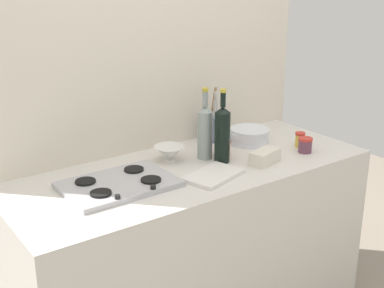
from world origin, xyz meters
TOP-DOWN VIEW (x-y plane):
  - counter_block at (0.00, 0.00)m, footprint 1.80×0.70m
  - backsplash_panel at (0.00, 0.38)m, footprint 1.90×0.06m
  - stovetop_hob at (-0.39, 0.00)m, footprint 0.48×0.33m
  - plate_stack at (0.47, 0.12)m, footprint 0.22×0.22m
  - wine_bottle_leftmost at (0.13, 0.07)m, footprint 0.08×0.08m
  - wine_bottle_mid_left at (0.17, -0.02)m, footprint 0.08×0.08m
  - mixing_bowl at (-0.04, 0.14)m, footprint 0.15×0.15m
  - butter_dish at (0.33, -0.16)m, footprint 0.18×0.12m
  - utensil_crock at (0.33, 0.26)m, footprint 0.09×0.09m
  - condiment_jar_front at (0.65, -0.08)m, footprint 0.05×0.05m
  - condiment_jar_rear at (0.60, -0.16)m, footprint 0.07×0.07m
  - condiment_jar_spare at (0.23, 0.04)m, footprint 0.06×0.06m
  - cutting_board at (0.01, -0.15)m, footprint 0.31×0.24m

SIDE VIEW (x-z plane):
  - counter_block at x=0.00m, z-range 0.00..0.90m
  - cutting_board at x=0.01m, z-range 0.90..0.92m
  - stovetop_hob at x=-0.39m, z-range 0.89..0.93m
  - butter_dish at x=0.33m, z-range 0.90..0.97m
  - condiment_jar_front at x=0.65m, z-range 0.90..0.98m
  - condiment_jar_rear at x=0.60m, z-range 0.90..0.98m
  - plate_stack at x=0.47m, z-range 0.90..0.98m
  - condiment_jar_spare at x=0.23m, z-range 0.90..0.98m
  - mixing_bowl at x=-0.04m, z-range 0.90..0.98m
  - utensil_crock at x=0.33m, z-range 0.83..1.13m
  - wine_bottle_leftmost at x=0.13m, z-range 0.86..1.22m
  - wine_bottle_mid_left at x=0.17m, z-range 0.86..1.23m
  - backsplash_panel at x=0.00m, z-range 0.00..2.48m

